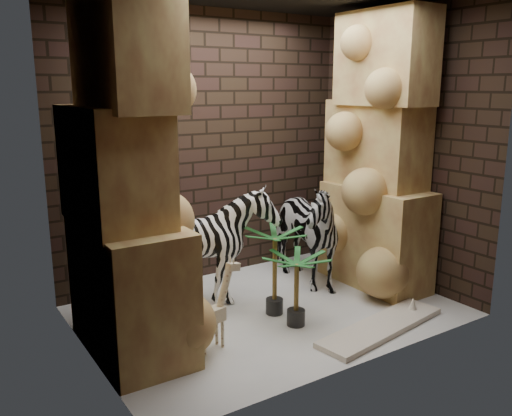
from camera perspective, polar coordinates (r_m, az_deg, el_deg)
floor at (r=5.39m, az=1.43°, el=-10.91°), size 3.50×3.50×0.00m
wall_back at (r=6.04m, az=-5.26°, el=6.44°), size 3.50×0.00×3.50m
wall_front at (r=4.02m, az=11.70°, el=2.96°), size 3.50×0.00×3.50m
wall_left at (r=4.24m, az=-18.35°, el=3.08°), size 0.00×3.00×3.00m
wall_right at (r=6.13m, az=15.20°, el=6.14°), size 0.00×3.00×3.00m
rock_pillar_left at (r=4.34m, az=-13.89°, el=3.57°), size 0.68×1.30×3.00m
rock_pillar_right at (r=5.89m, az=13.04°, el=6.00°), size 0.58×1.25×3.00m
zebra_right at (r=5.92m, az=4.61°, el=-1.50°), size 0.75×1.25×1.41m
zebra_left at (r=5.34m, az=-5.09°, el=-4.67°), size 1.15×1.36×1.14m
giraffe_toy at (r=4.52m, az=-4.93°, el=-10.49°), size 0.41×0.21×0.77m
palm_front at (r=5.18m, az=2.01°, el=-6.80°), size 0.36×0.36×0.86m
palm_back at (r=4.97m, az=4.33°, el=-8.71°), size 0.36×0.36×0.69m
surfboard at (r=5.13m, az=13.24°, el=-12.25°), size 1.50×0.58×0.05m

